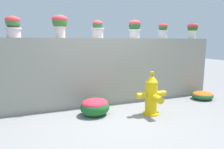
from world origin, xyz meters
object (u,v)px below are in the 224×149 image
object	(u,v)px
potted_plant_5	(163,30)
flower_bush_left	(95,106)
potted_plant_2	(60,23)
potted_plant_6	(193,29)
potted_plant_3	(98,29)
potted_plant_4	(135,27)
fire_hydrant	(152,95)
potted_plant_1	(13,25)
flower_bush_right	(202,95)

from	to	relation	value
potted_plant_5	flower_bush_left	size ratio (longest dim) A/B	0.66
potted_plant_2	potted_plant_6	xyz separation A→B (m)	(3.43, 0.06, -0.04)
potted_plant_3	potted_plant_5	bearing A→B (deg)	1.87
potted_plant_4	flower_bush_left	bearing A→B (deg)	-150.79
potted_plant_4	potted_plant_5	size ratio (longest dim) A/B	1.13
potted_plant_3	fire_hydrant	distance (m)	1.83
potted_plant_4	potted_plant_5	bearing A→B (deg)	2.47
potted_plant_6	fire_hydrant	xyz separation A→B (m)	(-1.84, -1.05, -1.38)
potted_plant_1	potted_plant_2	distance (m)	0.87
flower_bush_left	flower_bush_right	size ratio (longest dim) A/B	1.06
potted_plant_3	potted_plant_5	world-z (taller)	potted_plant_3
potted_plant_3	potted_plant_4	xyz separation A→B (m)	(0.91, 0.02, 0.05)
potted_plant_1	potted_plant_5	distance (m)	3.37
potted_plant_2	potted_plant_6	size ratio (longest dim) A/B	1.12
potted_plant_3	potted_plant_2	bearing A→B (deg)	179.84
potted_plant_5	potted_plant_6	xyz separation A→B (m)	(0.93, 0.00, 0.05)
potted_plant_2	fire_hydrant	size ratio (longest dim) A/B	0.55
potted_plant_6	flower_bush_right	bearing A→B (deg)	-96.88
potted_plant_5	potted_plant_4	bearing A→B (deg)	-177.53
flower_bush_left	potted_plant_1	bearing A→B (deg)	155.95
potted_plant_4	fire_hydrant	size ratio (longest dim) A/B	0.50
flower_bush_left	potted_plant_3	bearing A→B (deg)	67.81
potted_plant_1	potted_plant_3	size ratio (longest dim) A/B	1.07
potted_plant_2	potted_plant_3	xyz separation A→B (m)	(0.79, -0.00, -0.09)
potted_plant_6	flower_bush_left	bearing A→B (deg)	-166.58
potted_plant_6	fire_hydrant	size ratio (longest dim) A/B	0.49
fire_hydrant	potted_plant_4	bearing A→B (deg)	83.95
potted_plant_4	fire_hydrant	world-z (taller)	potted_plant_4
flower_bush_right	potted_plant_6	bearing A→B (deg)	83.12
flower_bush_left	potted_plant_2	bearing A→B (deg)	130.21
flower_bush_left	flower_bush_right	bearing A→B (deg)	2.37
potted_plant_2	flower_bush_right	distance (m)	3.80
flower_bush_right	potted_plant_5	bearing A→B (deg)	146.39
potted_plant_4	potted_plant_6	size ratio (longest dim) A/B	1.03
potted_plant_5	potted_plant_6	world-z (taller)	potted_plant_6
fire_hydrant	flower_bush_left	bearing A→B (deg)	161.44
potted_plant_2	fire_hydrant	distance (m)	2.35
potted_plant_5	flower_bush_right	distance (m)	1.91
potted_plant_6	flower_bush_left	size ratio (longest dim) A/B	0.73
potted_plant_5	flower_bush_left	xyz separation A→B (m)	(-1.97, -0.69, -1.53)
potted_plant_5	flower_bush_left	bearing A→B (deg)	-160.78
potted_plant_2	potted_plant_3	world-z (taller)	potted_plant_2
potted_plant_3	potted_plant_4	bearing A→B (deg)	1.34
potted_plant_6	potted_plant_3	bearing A→B (deg)	-178.69
potted_plant_1	potted_plant_4	world-z (taller)	potted_plant_4
potted_plant_2	flower_bush_right	size ratio (longest dim) A/B	0.86
fire_hydrant	flower_bush_right	distance (m)	1.85
potted_plant_1	potted_plant_3	world-z (taller)	potted_plant_1
potted_plant_1	flower_bush_left	world-z (taller)	potted_plant_1
potted_plant_6	flower_bush_left	distance (m)	3.37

